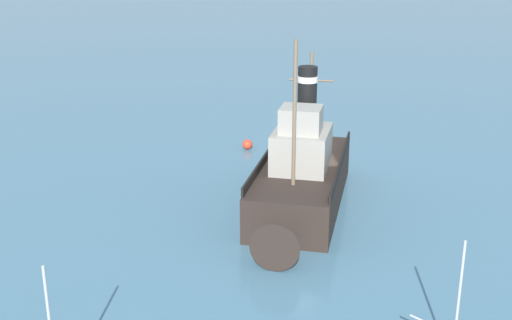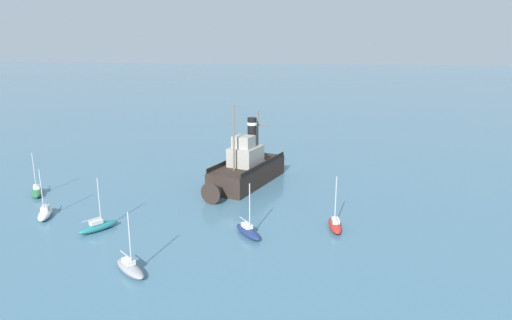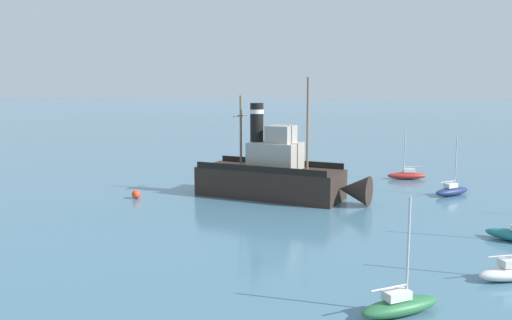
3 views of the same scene
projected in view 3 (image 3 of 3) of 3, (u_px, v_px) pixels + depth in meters
ground_plane at (261, 195)px, 46.19m from camera, size 600.00×600.00×0.00m
old_tugboat at (276, 176)px, 44.77m from camera, size 7.80×14.75×9.90m
sailboat_red at (407, 175)px, 53.57m from camera, size 1.59×3.91×4.90m
sailboat_green at (400, 305)px, 22.08m from camera, size 3.01×3.78×4.90m
sailboat_navy at (452, 191)px, 45.74m from camera, size 3.26×3.64×4.90m
mooring_buoy at (136, 194)px, 44.51m from camera, size 0.73×0.73×0.73m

